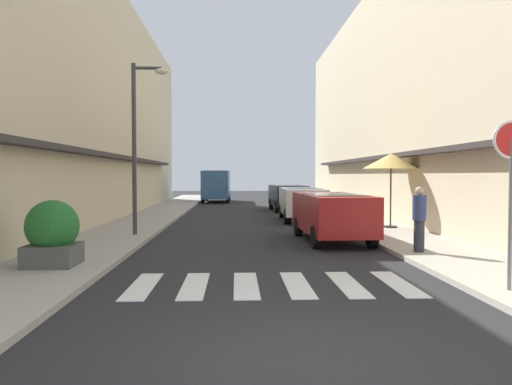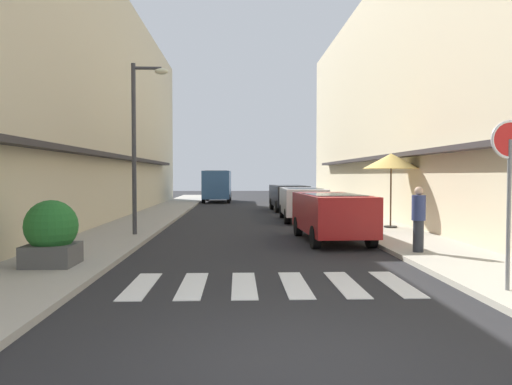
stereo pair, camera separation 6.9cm
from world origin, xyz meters
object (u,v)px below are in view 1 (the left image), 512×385
object	(u,v)px
round_street_sign	(511,160)
street_lamp	(140,131)
cafe_umbrella	(391,162)
planter_corner	(52,234)
parked_car_far	(288,195)
pedestrian_walking_near	(419,218)
parked_car_near	(332,212)
parked_car_mid	(302,200)
delivery_van	(216,183)

from	to	relation	value
round_street_sign	street_lamp	bearing A→B (deg)	133.95
cafe_umbrella	planter_corner	size ratio (longest dim) A/B	1.94
parked_car_far	pedestrian_walking_near	bearing A→B (deg)	-83.96
parked_car_near	street_lamp	distance (m)	6.66
parked_car_far	cafe_umbrella	bearing A→B (deg)	-74.56
parked_car_near	parked_car_far	bearing A→B (deg)	90.00
pedestrian_walking_near	cafe_umbrella	bearing A→B (deg)	-113.78
street_lamp	parked_car_mid	bearing A→B (deg)	42.97
cafe_umbrella	parked_car_near	bearing A→B (deg)	-134.09
street_lamp	round_street_sign	bearing A→B (deg)	-46.05
round_street_sign	street_lamp	size ratio (longest dim) A/B	0.51
parked_car_near	parked_car_mid	bearing A→B (deg)	90.00
parked_car_far	street_lamp	xyz separation A→B (m)	(-6.04, -11.53, 2.56)
parked_car_near	street_lamp	world-z (taller)	street_lamp
planter_corner	round_street_sign	bearing A→B (deg)	-16.68
parked_car_mid	cafe_umbrella	world-z (taller)	cafe_umbrella
parked_car_near	planter_corner	world-z (taller)	planter_corner
cafe_umbrella	planter_corner	bearing A→B (deg)	-143.41
round_street_sign	planter_corner	size ratio (longest dim) A/B	2.03
parked_car_near	street_lamp	size ratio (longest dim) A/B	0.79
planter_corner	pedestrian_walking_near	distance (m)	8.61
street_lamp	pedestrian_walking_near	bearing A→B (deg)	-27.15
street_lamp	planter_corner	distance (m)	6.10
cafe_umbrella	pedestrian_walking_near	size ratio (longest dim) A/B	1.66
parked_car_far	delivery_van	bearing A→B (deg)	115.15
delivery_van	round_street_sign	distance (m)	29.56
round_street_sign	pedestrian_walking_near	bearing A→B (deg)	89.92
delivery_van	planter_corner	xyz separation A→B (m)	(-2.42, -26.38, -0.60)
delivery_van	planter_corner	distance (m)	26.50
street_lamp	cafe_umbrella	distance (m)	8.98
planter_corner	pedestrian_walking_near	xyz separation A→B (m)	(8.48, 1.49, 0.17)
parked_car_near	delivery_van	world-z (taller)	delivery_van
round_street_sign	parked_car_near	bearing A→B (deg)	103.43
cafe_umbrella	pedestrian_walking_near	xyz separation A→B (m)	(-1.09, -5.61, -1.56)
parked_car_mid	pedestrian_walking_near	world-z (taller)	pedestrian_walking_near
parked_car_far	round_street_sign	world-z (taller)	round_street_sign
parked_car_mid	planter_corner	size ratio (longest dim) A/B	3.14
parked_car_far	cafe_umbrella	xyz separation A→B (m)	(2.72, -9.85, 1.61)
delivery_van	street_lamp	xyz separation A→B (m)	(-1.62, -20.95, 2.07)
parked_car_near	delivery_van	size ratio (longest dim) A/B	0.81
parked_car_far	planter_corner	xyz separation A→B (m)	(-6.84, -16.95, -0.12)
round_street_sign	cafe_umbrella	distance (m)	9.70
delivery_van	parked_car_far	bearing A→B (deg)	-64.85
delivery_van	cafe_umbrella	distance (m)	20.59
parked_car_near	planter_corner	size ratio (longest dim) A/B	3.14
parked_car_near	parked_car_mid	distance (m)	6.76
parked_car_mid	round_street_sign	bearing A→B (deg)	-83.16
parked_car_near	pedestrian_walking_near	world-z (taller)	pedestrian_walking_near
parked_car_near	round_street_sign	xyz separation A→B (m)	(1.63, -6.83, 1.37)
round_street_sign	planter_corner	bearing A→B (deg)	163.32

